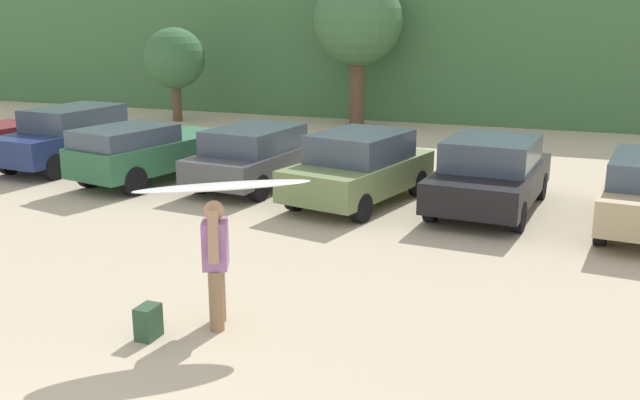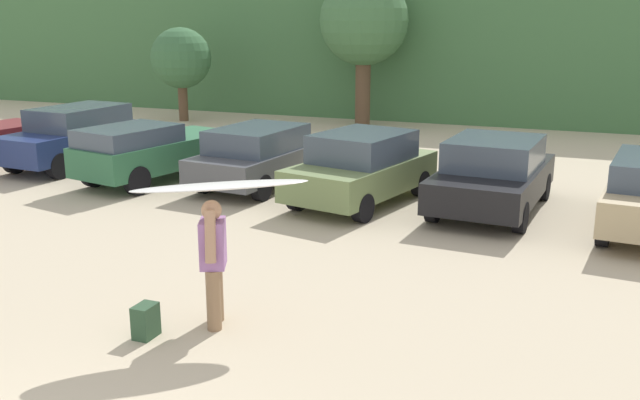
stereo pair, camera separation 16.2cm
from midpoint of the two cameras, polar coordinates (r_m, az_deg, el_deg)
hillside_ridge at (r=33.71m, az=13.49°, el=11.95°), size 108.00×12.00×5.56m
tree_ridge_back at (r=29.03m, az=-11.74°, el=11.03°), size 2.38×2.38×3.67m
tree_center_left at (r=27.28m, az=2.89°, el=14.07°), size 3.32×3.32×5.59m
parked_car_navy at (r=21.01m, az=-19.53°, el=4.90°), size 2.12×4.47×1.65m
parked_car_forest_green at (r=18.50m, az=-13.85°, el=3.88°), size 2.58×4.64×1.49m
parked_car_dark_gray at (r=17.70m, az=-5.11°, el=3.67°), size 2.29×4.71×1.48m
parked_car_olive_green at (r=15.93m, az=2.89°, el=2.66°), size 2.65×4.29×1.60m
parked_car_black at (r=15.74m, az=13.22°, el=2.10°), size 2.25×4.43×1.58m
person_adult at (r=9.63m, az=-8.84°, el=-4.48°), size 0.47×0.76×1.76m
surfboard_white at (r=9.39m, az=-8.23°, el=1.10°), size 2.28×1.96×0.13m
backpack_dropped at (r=9.71m, az=-14.08°, el=-9.48°), size 0.24×0.34×0.45m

